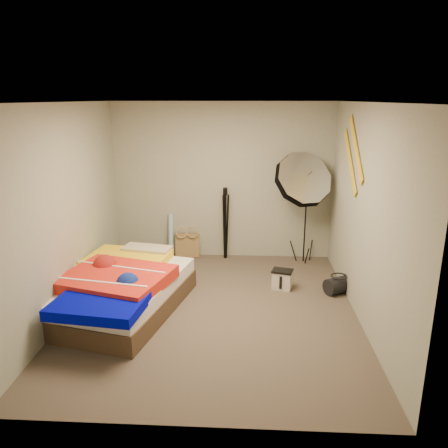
# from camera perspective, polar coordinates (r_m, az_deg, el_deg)

# --- Properties ---
(floor) EXTENTS (4.00, 4.00, 0.00)m
(floor) POSITION_cam_1_polar(r_m,az_deg,el_deg) (5.53, -1.40, -11.23)
(floor) COLOR brown
(floor) RESTS_ON ground
(ceiling) EXTENTS (4.00, 4.00, 0.00)m
(ceiling) POSITION_cam_1_polar(r_m,az_deg,el_deg) (4.92, -1.60, 15.63)
(ceiling) COLOR silver
(ceiling) RESTS_ON wall_back
(wall_back) EXTENTS (3.50, 0.00, 3.50)m
(wall_back) POSITION_cam_1_polar(r_m,az_deg,el_deg) (7.03, -0.19, 5.53)
(wall_back) COLOR #969D8E
(wall_back) RESTS_ON floor
(wall_front) EXTENTS (3.50, 0.00, 3.50)m
(wall_front) POSITION_cam_1_polar(r_m,az_deg,el_deg) (3.20, -4.37, -7.75)
(wall_front) COLOR #969D8E
(wall_front) RESTS_ON floor
(wall_left) EXTENTS (0.00, 4.00, 4.00)m
(wall_left) POSITION_cam_1_polar(r_m,az_deg,el_deg) (5.50, -19.98, 1.56)
(wall_left) COLOR #969D8E
(wall_left) RESTS_ON floor
(wall_right) EXTENTS (0.00, 4.00, 4.00)m
(wall_right) POSITION_cam_1_polar(r_m,az_deg,el_deg) (5.24, 17.94, 1.06)
(wall_right) COLOR #969D8E
(wall_right) RESTS_ON floor
(tote_bag) EXTENTS (0.41, 0.21, 0.40)m
(tote_bag) POSITION_cam_1_polar(r_m,az_deg,el_deg) (7.26, -4.80, -2.79)
(tote_bag) COLOR #9A7B4E
(tote_bag) RESTS_ON floor
(wrapping_roll) EXTENTS (0.09, 0.21, 0.71)m
(wrapping_roll) POSITION_cam_1_polar(r_m,az_deg,el_deg) (7.25, -6.95, -1.55)
(wrapping_roll) COLOR #5390BE
(wrapping_roll) RESTS_ON floor
(camera_case) EXTENTS (0.29, 0.25, 0.25)m
(camera_case) POSITION_cam_1_polar(r_m,az_deg,el_deg) (6.12, 7.59, -7.27)
(camera_case) COLOR beige
(camera_case) RESTS_ON floor
(duffel_bag) EXTENTS (0.43, 0.38, 0.22)m
(duffel_bag) POSITION_cam_1_polar(r_m,az_deg,el_deg) (6.14, 14.73, -7.74)
(duffel_bag) COLOR black
(duffel_bag) RESTS_ON floor
(wall_stripe_upper) EXTENTS (0.02, 0.91, 0.78)m
(wall_stripe_upper) POSITION_cam_1_polar(r_m,az_deg,el_deg) (5.69, 16.86, 9.47)
(wall_stripe_upper) COLOR gold
(wall_stripe_upper) RESTS_ON wall_right
(wall_stripe_lower) EXTENTS (0.02, 0.91, 0.78)m
(wall_stripe_lower) POSITION_cam_1_polar(r_m,az_deg,el_deg) (5.95, 16.15, 7.85)
(wall_stripe_lower) COLOR gold
(wall_stripe_lower) RESTS_ON wall_right
(bed) EXTENTS (1.72, 2.24, 0.56)m
(bed) POSITION_cam_1_polar(r_m,az_deg,el_deg) (5.58, -13.51, -8.26)
(bed) COLOR #4A3626
(bed) RESTS_ON floor
(photo_umbrella) EXTENTS (0.99, 0.87, 1.87)m
(photo_umbrella) POSITION_cam_1_polar(r_m,az_deg,el_deg) (6.70, 10.09, 5.58)
(photo_umbrella) COLOR black
(photo_umbrella) RESTS_ON floor
(camera_tripod) EXTENTS (0.07, 0.07, 1.18)m
(camera_tripod) POSITION_cam_1_polar(r_m,az_deg,el_deg) (7.03, 0.17, 0.74)
(camera_tripod) COLOR black
(camera_tripod) RESTS_ON floor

